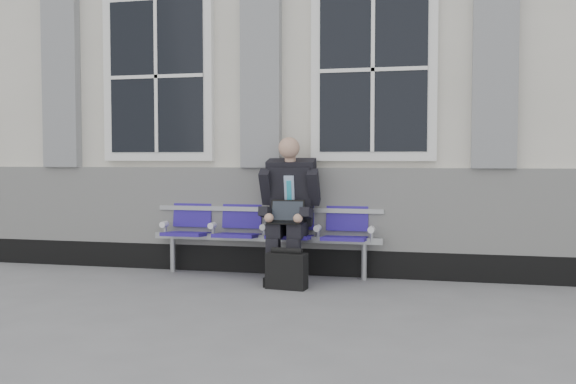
# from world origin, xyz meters

# --- Properties ---
(ground) EXTENTS (70.00, 70.00, 0.00)m
(ground) POSITION_xyz_m (0.00, 0.00, 0.00)
(ground) COLOR slate
(ground) RESTS_ON ground
(station_building) EXTENTS (14.40, 4.40, 4.49)m
(station_building) POSITION_xyz_m (-0.02, 3.47, 2.22)
(station_building) COLOR silver
(station_building) RESTS_ON ground
(bench) EXTENTS (2.60, 0.47, 0.91)m
(bench) POSITION_xyz_m (-0.82, 1.32, 0.55)
(bench) COLOR #9EA0A3
(bench) RESTS_ON ground
(businessman) EXTENTS (0.64, 0.86, 1.53)m
(businessman) POSITION_xyz_m (-0.51, 1.18, 0.81)
(businessman) COLOR black
(businessman) RESTS_ON ground
(briefcase) EXTENTS (0.42, 0.22, 0.41)m
(briefcase) POSITION_xyz_m (-0.42, 0.65, 0.19)
(briefcase) COLOR black
(briefcase) RESTS_ON ground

